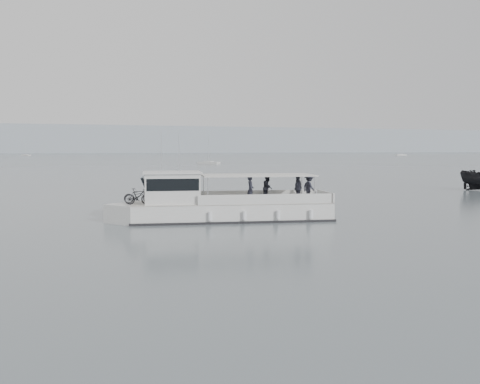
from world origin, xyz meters
name	(u,v)px	position (x,y,z in m)	size (l,w,h in m)	color
ground	(243,217)	(0.00, 0.00, 0.00)	(1400.00, 1400.00, 0.00)	slate
headland	(61,139)	(0.00, 560.00, 14.00)	(1400.00, 90.00, 28.00)	#939EA8
tour_boat	(212,205)	(-2.12, -0.78, 0.88)	(12.84, 5.08, 5.35)	silver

